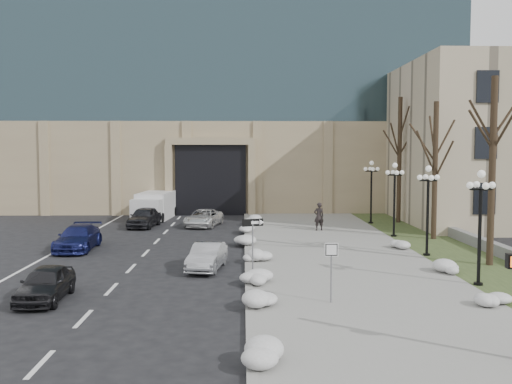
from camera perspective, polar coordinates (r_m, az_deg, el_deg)
ground at (r=17.48m, az=2.87°, el=-14.32°), size 160.00×160.00×0.00m
sidewalk at (r=31.38m, az=7.43°, el=-5.90°), size 9.00×40.00×0.12m
curb at (r=31.02m, az=-0.86°, el=-5.97°), size 0.30×40.00×0.14m
grass_strip at (r=32.99m, az=18.71°, el=-5.61°), size 4.00×40.00×0.10m
stone_wall at (r=35.50m, az=20.66°, el=-4.49°), size 0.50×30.00×0.70m
office_tower at (r=61.50m, az=-2.07°, el=16.36°), size 40.00×24.70×36.00m
car_a at (r=22.67m, az=-20.31°, el=-8.57°), size 1.63×3.80×1.28m
car_b at (r=26.73m, az=-4.92°, el=-6.45°), size 1.83×3.88×1.23m
car_c at (r=33.30m, az=-17.37°, el=-4.40°), size 1.97×4.69×1.35m
car_d at (r=41.68m, az=-5.26°, el=-2.60°), size 2.95×4.79×1.24m
car_e at (r=41.90m, az=-11.12°, el=-2.48°), size 2.17×4.43×1.46m
pedestrian at (r=38.82m, az=6.31°, el=-2.45°), size 0.76×0.56×1.90m
box_truck at (r=46.75m, az=-10.05°, el=-1.40°), size 2.89×6.89×2.13m
one_way_sign at (r=24.27m, az=0.04°, el=-3.77°), size 0.98×0.44×2.65m
keep_sign at (r=20.56m, az=7.54°, el=-6.72°), size 0.49×0.07×2.27m
snow_clump_a at (r=15.13m, az=1.57°, el=-16.11°), size 1.10×1.60×0.36m
snow_clump_b at (r=20.08m, az=0.39°, el=-10.95°), size 1.10×1.60×0.36m
snow_clump_c at (r=23.59m, az=-0.46°, el=-8.65°), size 1.10×1.60×0.36m
snow_clump_d at (r=28.04m, az=0.01°, el=-6.58°), size 1.10×1.60×0.36m
snow_clump_e at (r=32.71m, az=-0.59°, el=-5.03°), size 1.10×1.60×0.36m
snow_clump_f at (r=37.94m, az=-0.48°, el=-3.74°), size 1.10×1.60×0.36m
snow_clump_g at (r=42.22m, az=-0.24°, el=-2.93°), size 1.10×1.60×0.36m
snow_clump_h at (r=22.04m, az=22.57°, el=-9.91°), size 1.10×1.60×0.36m
snow_clump_i at (r=26.96m, az=17.91°, el=-7.23°), size 1.10×1.60×0.36m
snow_clump_j at (r=32.59m, az=14.49°, el=-5.20°), size 1.10×1.60×0.36m
lamppost_a at (r=24.59m, az=21.52°, el=-1.87°), size 1.18×1.18×4.76m
lamppost_b at (r=30.65m, az=16.82°, el=-0.61°), size 1.18×1.18×4.76m
lamppost_c at (r=36.87m, az=13.69°, el=0.24°), size 1.18×1.18×4.76m
lamppost_d at (r=43.17m, az=11.46°, el=0.84°), size 1.18×1.18×4.76m
tree_near at (r=29.01m, az=22.62°, el=4.43°), size 3.20×3.20×9.00m
tree_mid at (r=36.47m, az=17.51°, el=3.94°), size 3.20×3.20×8.50m
tree_far at (r=44.12m, az=14.18°, el=4.87°), size 3.20×3.20×9.50m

